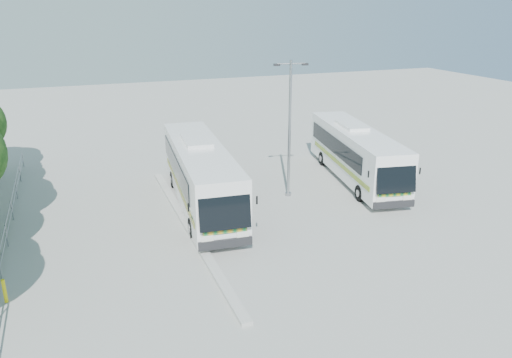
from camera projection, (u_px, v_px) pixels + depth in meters
name	position (u px, v px, depth m)	size (l,w,h in m)	color
ground	(250.00, 239.00, 22.17)	(100.00, 100.00, 0.00)	#969691
kerb_divider	(189.00, 227.00, 23.13)	(0.40, 16.00, 0.15)	#B2B2AD
railing	(8.00, 222.00, 22.10)	(0.06, 22.00, 1.00)	gray
coach_main	(201.00, 174.00, 25.26)	(3.26, 11.56, 3.16)	silver
coach_adjacent	(356.00, 153.00, 29.24)	(4.05, 11.02, 3.00)	white
lamppost	(290.00, 124.00, 25.88)	(1.77, 0.49, 7.25)	#94979C
bollard	(5.00, 291.00, 17.28)	(0.12, 0.12, 0.89)	yellow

